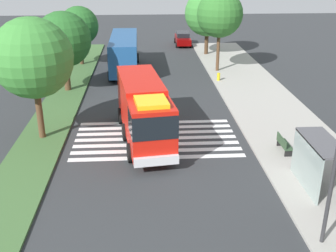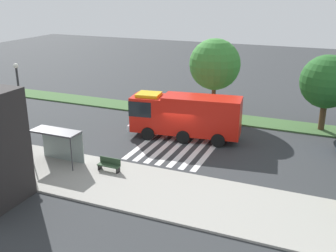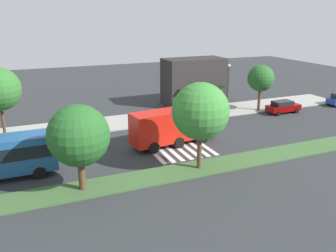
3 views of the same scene
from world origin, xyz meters
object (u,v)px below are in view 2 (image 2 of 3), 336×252
at_px(median_tree_west, 327,82).
at_px(median_tree_center, 215,64).
at_px(bus_stop_shelter, 59,139).
at_px(fire_truck, 182,114).
at_px(bench_near_shelter, 109,164).
at_px(street_lamp, 20,99).

bearing_deg(median_tree_west, median_tree_center, 0.00).
relative_size(bus_stop_shelter, median_tree_west, 0.53).
relative_size(fire_truck, bench_near_shelter, 5.93).
height_order(fire_truck, bench_near_shelter, fire_truck).
xyz_separation_m(bus_stop_shelter, street_lamp, (4.24, -1.15, 2.13)).
bearing_deg(bench_near_shelter, bus_stop_shelter, 0.56).
relative_size(bus_stop_shelter, street_lamp, 0.53).
bearing_deg(median_tree_west, street_lamp, 32.55).
xyz_separation_m(fire_truck, street_lamp, (10.45, 7.00, 1.93)).
height_order(median_tree_west, median_tree_center, median_tree_center).
bearing_deg(fire_truck, median_tree_center, -104.12).
bearing_deg(bench_near_shelter, median_tree_west, -131.46).
bearing_deg(bench_near_shelter, median_tree_center, -101.42).
relative_size(bench_near_shelter, street_lamp, 0.24).
distance_m(bench_near_shelter, median_tree_center, 15.58).
xyz_separation_m(bus_stop_shelter, median_tree_center, (-6.95, -14.63, 3.30)).
bearing_deg(fire_truck, median_tree_west, -156.40).
relative_size(bus_stop_shelter, bench_near_shelter, 2.19).
bearing_deg(fire_truck, street_lamp, 26.15).
bearing_deg(median_tree_west, fire_truck, 31.26).
distance_m(street_lamp, median_tree_center, 17.55).
distance_m(bench_near_shelter, street_lamp, 8.99).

